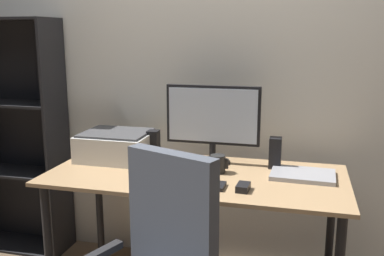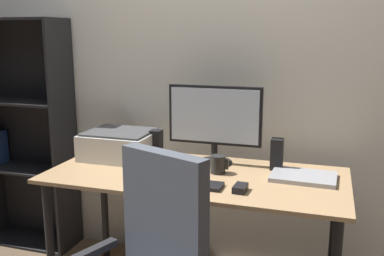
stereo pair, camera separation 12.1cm
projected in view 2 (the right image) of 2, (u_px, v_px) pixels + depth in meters
back_wall at (221, 60)px, 2.63m from camera, size 6.40×0.10×2.60m
desk at (195, 189)px, 2.28m from camera, size 1.55×0.71×0.74m
monitor at (215, 120)px, 2.40m from camera, size 0.53×0.20×0.44m
keyboard at (193, 184)px, 2.08m from camera, size 0.29×0.11×0.02m
mouse at (240, 188)px, 2.01m from camera, size 0.06×0.10×0.03m
coffee_mug at (218, 164)px, 2.27m from camera, size 0.10×0.08×0.09m
laptop at (303, 177)px, 2.18m from camera, size 0.33×0.24×0.02m
speaker_left at (156, 144)px, 2.53m from camera, size 0.06×0.07×0.17m
speaker_right at (277, 154)px, 2.32m from camera, size 0.06×0.07×0.17m
printer at (120, 144)px, 2.54m from camera, size 0.40×0.34×0.16m
bookshelf at (26, 135)px, 2.98m from camera, size 0.66×0.28×1.56m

